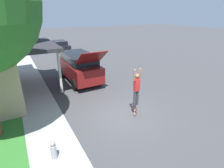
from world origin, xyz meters
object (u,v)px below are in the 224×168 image
suv_parked (80,66)px  skateboard (135,109)px  fire_hydrant (54,150)px  car_down_street (60,45)px  skateboarder (137,87)px

suv_parked → skateboard: size_ratio=6.98×
skateboard → fire_hydrant: size_ratio=1.06×
suv_parked → car_down_street: (1.78, 13.07, -0.53)m
fire_hydrant → car_down_street: bearing=75.4°
car_down_street → fire_hydrant: size_ratio=6.54×
skateboarder → car_down_street: bearing=87.2°
skateboarder → skateboard: 1.15m
suv_parked → fire_hydrant: 7.70m
suv_parked → skateboarder: bearing=-81.6°
car_down_street → fire_hydrant: (-5.21, -19.94, -0.17)m
fire_hydrant → suv_parked: bearing=63.5°
skateboarder → fire_hydrant: (-4.28, -1.13, -1.00)m
skateboarder → suv_parked: bearing=98.4°
skateboarder → skateboard: bearing=-146.3°
suv_parked → fire_hydrant: size_ratio=7.36×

